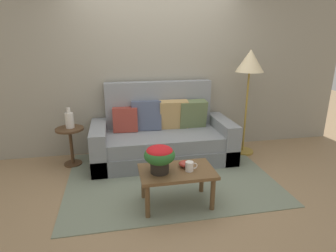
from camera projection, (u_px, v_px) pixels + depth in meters
The scene contains 11 objects.
ground_plane at pixel (171, 180), 3.70m from camera, with size 14.00×14.00×0.00m, color #997A56.
wall_back at pixel (156, 68), 4.41m from camera, with size 6.40×0.12×2.67m, color gray.
area_rug at pixel (170, 177), 3.78m from camera, with size 2.66×1.98×0.01m, color gray.
couch at pixel (162, 137), 4.27m from camera, with size 2.08×0.91×1.15m.
coffee_table at pixel (177, 175), 3.07m from camera, with size 0.81×0.50×0.42m.
side_table at pixel (71, 140), 4.04m from camera, with size 0.39×0.39×0.56m.
floor_lamp at pixel (250, 67), 4.20m from camera, with size 0.42×0.42×1.63m.
potted_plant at pixel (160, 156), 2.94m from camera, with size 0.33×0.33×0.30m.
coffee_mug at pixel (190, 166), 3.02m from camera, with size 0.14×0.09×0.10m.
snack_bowl at pixel (185, 164), 3.11m from camera, with size 0.14×0.14×0.07m.
table_vase at pixel (69, 120), 3.97m from camera, with size 0.12×0.12×0.29m.
Camera 1 is at (-0.68, -3.24, 1.79)m, focal length 30.03 mm.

